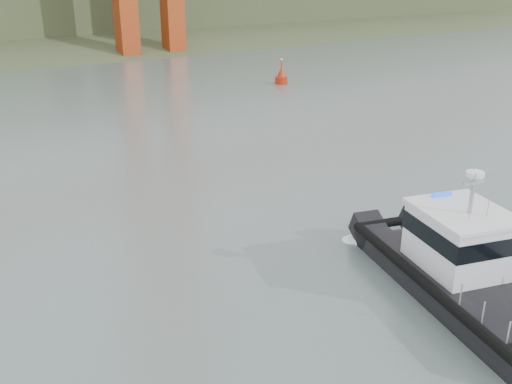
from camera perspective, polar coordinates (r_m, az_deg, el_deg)
ground at (r=24.90m, az=15.52°, el=-11.58°), size 400.00×400.00×0.00m
patrol_boat at (r=26.29m, az=19.96°, el=-6.64°), size 7.37×12.61×5.77m
nav_buoy at (r=71.30m, az=2.55°, el=11.44°), size 1.58×1.58×3.28m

